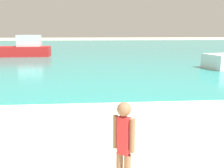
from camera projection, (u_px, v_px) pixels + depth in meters
water at (94, 48)px, 38.55m from camera, size 160.00×60.00×0.06m
person_standing at (124, 146)px, 3.79m from camera, size 0.30×0.24×1.54m
boat_far at (21, 49)px, 25.15m from camera, size 6.05×2.01×2.05m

